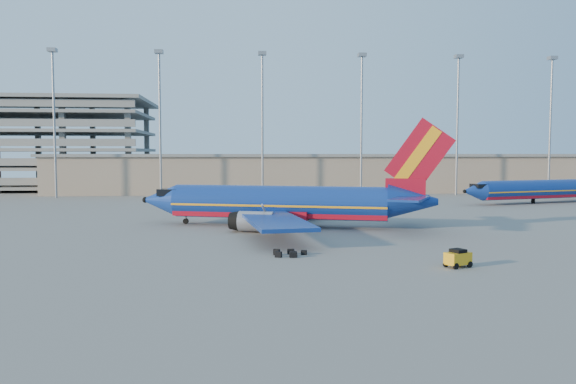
% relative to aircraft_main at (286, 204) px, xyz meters
% --- Properties ---
extents(ground, '(220.00, 220.00, 0.00)m').
position_rel_aircraft_main_xyz_m(ground, '(4.34, 0.05, -2.71)').
color(ground, slate).
rests_on(ground, ground).
extents(terminal_building, '(122.00, 16.00, 8.50)m').
position_rel_aircraft_main_xyz_m(terminal_building, '(14.34, 58.05, 1.61)').
color(terminal_building, '#9F836D').
rests_on(terminal_building, ground).
extents(parking_garage, '(62.00, 32.00, 21.40)m').
position_rel_aircraft_main_xyz_m(parking_garage, '(-57.66, 74.10, 9.02)').
color(parking_garage, slate).
rests_on(parking_garage, ground).
extents(light_mast_row, '(101.60, 1.60, 28.65)m').
position_rel_aircraft_main_xyz_m(light_mast_row, '(9.34, 46.05, 14.84)').
color(light_mast_row, gray).
rests_on(light_mast_row, ground).
extents(aircraft_main, '(36.44, 34.51, 12.69)m').
position_rel_aircraft_main_xyz_m(aircraft_main, '(0.00, 0.00, 0.00)').
color(aircraft_main, navy).
rests_on(aircraft_main, ground).
extents(aircraft_second, '(30.77, 14.49, 10.62)m').
position_rel_aircraft_main_xyz_m(aircraft_second, '(46.21, 26.95, -0.27)').
color(aircraft_second, navy).
rests_on(aircraft_second, ground).
extents(baggage_tug, '(2.27, 1.89, 1.41)m').
position_rel_aircraft_main_xyz_m(baggage_tug, '(11.02, -24.84, -1.98)').
color(baggage_tug, gold).
rests_on(baggage_tug, ground).
extents(luggage_pile, '(2.95, 1.95, 0.53)m').
position_rel_aircraft_main_xyz_m(luggage_pile, '(-1.39, -18.98, -2.48)').
color(luggage_pile, black).
rests_on(luggage_pile, ground).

